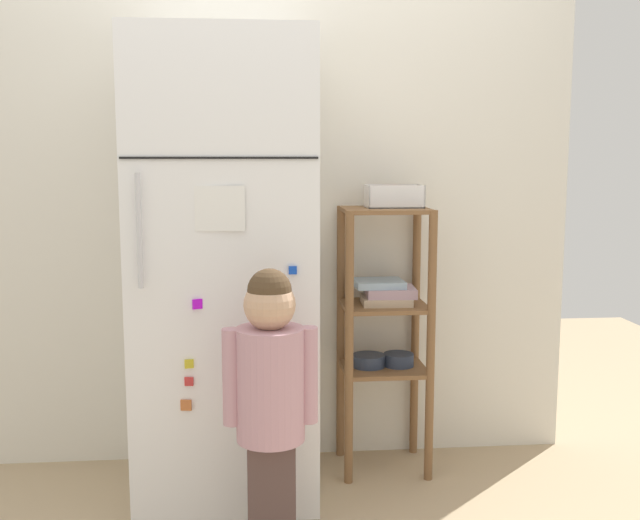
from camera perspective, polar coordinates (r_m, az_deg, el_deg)
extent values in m
plane|color=tan|center=(3.22, -2.97, -16.95)|extent=(6.00, 6.00, 0.00)
cube|color=silver|center=(3.29, -3.37, 4.50)|extent=(2.63, 0.03, 2.32)
cube|color=white|center=(2.98, -7.27, -0.75)|extent=(0.70, 0.62, 1.82)
cube|color=black|center=(2.63, -7.68, 7.76)|extent=(0.69, 0.01, 0.01)
cylinder|color=silver|center=(2.65, -13.67, 2.17)|extent=(0.02, 0.02, 0.40)
cube|color=white|center=(2.64, -7.68, 3.93)|extent=(0.18, 0.01, 0.16)
cube|color=#C62572|center=(2.72, -6.56, -6.80)|extent=(0.04, 0.02, 0.04)
cube|color=#C46732|center=(2.78, -10.22, -10.88)|extent=(0.04, 0.01, 0.04)
cube|color=blue|center=(2.66, -2.10, -0.79)|extent=(0.03, 0.01, 0.03)
cube|color=gold|center=(2.74, -9.99, -7.84)|extent=(0.03, 0.01, 0.03)
cube|color=red|center=(2.76, -10.00, -9.14)|extent=(0.03, 0.01, 0.03)
cube|color=#BE13E9|center=(2.68, -9.37, -3.34)|extent=(0.04, 0.02, 0.04)
cube|color=#523D39|center=(2.68, -3.74, -17.56)|extent=(0.16, 0.10, 0.41)
cylinder|color=#BF8C99|center=(2.54, -3.82, -9.46)|extent=(0.23, 0.23, 0.39)
sphere|color=#BF8C99|center=(2.56, -3.90, -5.07)|extent=(0.10, 0.10, 0.10)
sphere|color=tan|center=(2.47, -3.88, -3.44)|extent=(0.17, 0.17, 0.17)
sphere|color=#4C3823|center=(2.46, -3.89, -2.35)|extent=(0.15, 0.15, 0.15)
cylinder|color=#BF8C99|center=(2.53, -6.75, -8.87)|extent=(0.06, 0.06, 0.33)
cylinder|color=#BF8C99|center=(2.53, -0.91, -8.78)|extent=(0.06, 0.06, 0.33)
cylinder|color=brown|center=(3.07, 2.24, -6.89)|extent=(0.04, 0.04, 1.14)
cylinder|color=brown|center=(3.13, 8.47, -6.68)|extent=(0.04, 0.04, 1.14)
cylinder|color=brown|center=(3.35, 1.59, -5.61)|extent=(0.04, 0.04, 1.14)
cylinder|color=brown|center=(3.41, 7.30, -5.45)|extent=(0.04, 0.04, 1.14)
cube|color=brown|center=(3.15, 5.03, 3.83)|extent=(0.36, 0.31, 0.02)
cube|color=brown|center=(3.20, 4.94, -3.52)|extent=(0.36, 0.31, 0.02)
cube|color=brown|center=(3.27, 4.88, -8.25)|extent=(0.36, 0.31, 0.02)
cube|color=#C6AD8E|center=(3.20, 5.08, -3.09)|extent=(0.21, 0.19, 0.03)
cube|color=#B293A3|center=(3.20, 5.42, -2.43)|extent=(0.22, 0.19, 0.04)
cube|color=#99B2C6|center=(3.20, 4.52, -1.80)|extent=(0.21, 0.19, 0.03)
cylinder|color=#2D384C|center=(3.25, 3.73, -7.69)|extent=(0.14, 0.14, 0.05)
cylinder|color=#2D384C|center=(3.27, 6.04, -7.60)|extent=(0.13, 0.13, 0.05)
cube|color=white|center=(3.17, 5.67, 4.07)|extent=(0.24, 0.15, 0.01)
cube|color=white|center=(3.10, 5.93, 4.81)|extent=(0.24, 0.01, 0.10)
cube|color=white|center=(3.24, 5.45, 4.95)|extent=(0.24, 0.01, 0.10)
cube|color=white|center=(3.15, 3.62, 4.89)|extent=(0.01, 0.15, 0.10)
cube|color=white|center=(3.19, 7.72, 4.87)|extent=(0.01, 0.15, 0.10)
sphere|color=#C34E24|center=(3.19, 5.50, 4.84)|extent=(0.08, 0.08, 0.08)
sphere|color=#C8472C|center=(3.15, 5.10, 4.66)|extent=(0.06, 0.06, 0.06)
sphere|color=#9E3316|center=(3.18, 6.18, 4.77)|extent=(0.07, 0.07, 0.07)
sphere|color=orange|center=(3.15, 6.38, 4.81)|extent=(0.08, 0.08, 0.08)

